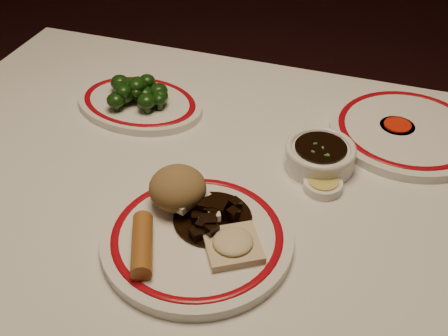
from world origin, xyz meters
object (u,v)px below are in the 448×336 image
at_px(soy_bowl, 320,157).
at_px(broccoli_pile, 138,91).
at_px(dining_table, 213,232).
at_px(broccoli_plate, 140,103).
at_px(rice_mound, 178,188).
at_px(fried_wonton, 233,244).
at_px(stirfry_heap, 211,216).
at_px(spring_roll, 142,245).
at_px(main_plate, 197,238).

bearing_deg(soy_bowl, broccoli_pile, 169.95).
height_order(dining_table, broccoli_plate, broccoli_plate).
height_order(rice_mound, fried_wonton, rice_mound).
bearing_deg(stirfry_heap, rice_mound, 161.21).
height_order(fried_wonton, broccoli_plate, fried_wonton).
relative_size(broccoli_pile, soy_bowl, 1.13).
xyz_separation_m(spring_roll, broccoli_plate, (-0.18, 0.36, -0.02)).
bearing_deg(spring_roll, stirfry_heap, 27.59).
xyz_separation_m(main_plate, soy_bowl, (0.13, 0.24, 0.01)).
height_order(main_plate, spring_roll, spring_roll).
relative_size(spring_roll, stirfry_heap, 0.91).
distance_m(main_plate, broccoli_pile, 0.39).
height_order(spring_roll, soy_bowl, spring_roll).
bearing_deg(fried_wonton, dining_table, 121.80).
bearing_deg(rice_mound, stirfry_heap, -18.79).
relative_size(rice_mound, spring_roll, 0.81).
bearing_deg(broccoli_pile, dining_table, -40.78).
relative_size(rice_mound, soy_bowl, 0.74).
height_order(main_plate, soy_bowl, soy_bowl).
xyz_separation_m(spring_roll, broccoli_pile, (-0.18, 0.36, 0.01)).
relative_size(main_plate, stirfry_heap, 2.94).
bearing_deg(broccoli_plate, main_plate, -51.97).
height_order(main_plate, stirfry_heap, stirfry_heap).
distance_m(broccoli_pile, soy_bowl, 0.38).
height_order(stirfry_heap, broccoli_plate, stirfry_heap).
bearing_deg(fried_wonton, spring_roll, -158.47).
xyz_separation_m(dining_table, rice_mound, (-0.03, -0.06, 0.14)).
bearing_deg(rice_mound, fried_wonton, -30.01).
xyz_separation_m(main_plate, broccoli_pile, (-0.24, 0.30, 0.03)).
distance_m(fried_wonton, soy_bowl, 0.26).
distance_m(dining_table, rice_mound, 0.16).
bearing_deg(broccoli_plate, stirfry_heap, -47.69).
xyz_separation_m(broccoli_pile, soy_bowl, (0.37, -0.07, -0.02)).
relative_size(main_plate, soy_bowl, 2.95).
xyz_separation_m(spring_roll, soy_bowl, (0.19, 0.29, -0.01)).
bearing_deg(main_plate, stirfry_heap, 72.12).
relative_size(dining_table, soy_bowl, 10.18).
distance_m(stirfry_heap, broccoli_plate, 0.37).
bearing_deg(main_plate, soy_bowl, 60.80).
bearing_deg(soy_bowl, spring_roll, -123.22).
xyz_separation_m(broccoli_plate, broccoli_pile, (0.00, -0.00, 0.03)).
height_order(dining_table, stirfry_heap, stirfry_heap).
xyz_separation_m(dining_table, stirfry_heap, (0.03, -0.08, 0.12)).
xyz_separation_m(dining_table, soy_bowl, (0.15, 0.12, 0.11)).
height_order(spring_roll, broccoli_plate, spring_roll).
relative_size(dining_table, rice_mound, 13.73).
bearing_deg(broccoli_pile, stirfry_heap, -47.40).
bearing_deg(broccoli_plate, broccoli_pile, -72.71).
xyz_separation_m(main_plate, rice_mound, (-0.05, 0.05, 0.04)).
bearing_deg(main_plate, spring_roll, -136.59).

